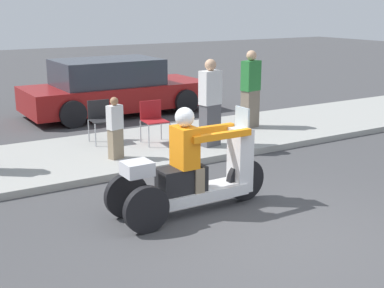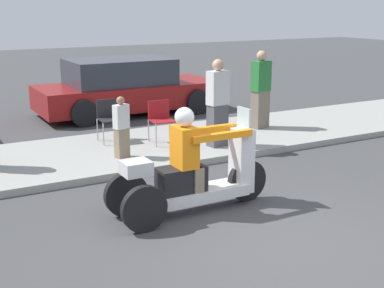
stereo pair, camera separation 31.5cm
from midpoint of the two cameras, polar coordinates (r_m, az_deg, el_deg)
ground_plane at (r=6.63m, az=8.67°, el=-10.23°), size 60.00×60.00×0.00m
sidewalk_strip at (r=10.33m, az=-7.89°, el=-0.67°), size 28.00×2.80×0.12m
motorcycle_trike at (r=7.25m, az=-1.26°, el=-3.33°), size 2.36×0.69×1.48m
spectator_far_back at (r=9.47m, az=-9.14°, el=1.56°), size 0.29×0.22×1.10m
spectator_by_tree at (r=10.16m, az=1.06°, el=4.22°), size 0.42×0.29×1.66m
spectator_mid_group at (r=11.79m, az=5.50°, el=5.68°), size 0.44×0.31×1.69m
folding_chair_set_back at (r=10.70m, az=-10.55°, el=2.88°), size 0.49×0.49×0.82m
folding_chair_curbside at (r=10.50m, az=-5.04°, el=2.84°), size 0.50×0.50×0.82m
parked_car_lot_left at (r=13.95m, az=-9.04°, el=5.90°), size 4.66×2.12×1.42m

